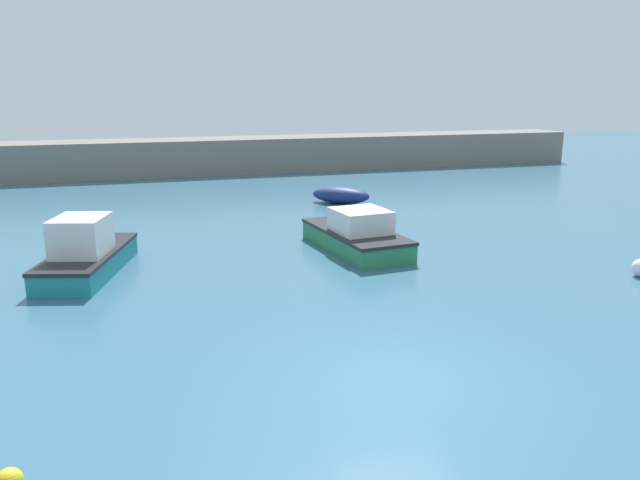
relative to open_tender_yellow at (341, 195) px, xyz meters
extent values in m
cube|color=#38667F|center=(-5.41, -19.86, -0.54)|extent=(120.00, 120.00, 0.20)
cube|color=slate|center=(-5.41, 14.06, 0.78)|extent=(57.33, 3.88, 2.45)
ellipsoid|color=navy|center=(0.00, 0.00, 0.00)|extent=(3.26, 2.95, 0.88)
cube|color=teal|center=(-12.17, -9.58, -0.11)|extent=(3.24, 5.47, 0.65)
cube|color=black|center=(-12.17, -9.58, 0.27)|extent=(3.30, 5.58, 0.12)
cube|color=silver|center=(-12.28, -9.95, 0.88)|extent=(2.03, 2.27, 1.34)
cube|color=#287A4C|center=(-2.62, -9.34, -0.10)|extent=(2.75, 5.48, 0.68)
cube|color=black|center=(-2.62, -9.34, 0.30)|extent=(2.81, 5.59, 0.12)
cube|color=silver|center=(-2.57, -9.73, 0.72)|extent=(2.06, 2.15, 0.96)
camera|label=1|loc=(-10.64, -30.86, 5.62)|focal=35.00mm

